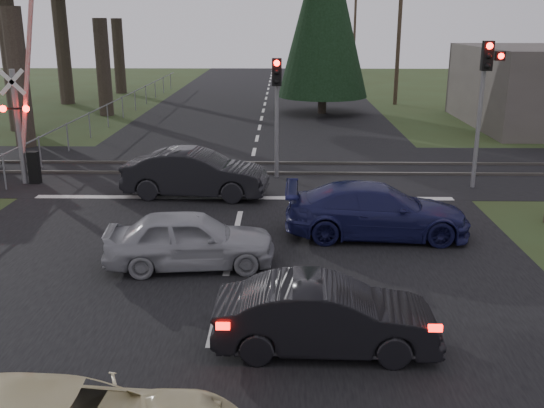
{
  "coord_description": "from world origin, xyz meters",
  "views": [
    {
      "loc": [
        1.23,
        -9.85,
        5.33
      ],
      "look_at": [
        0.98,
        3.33,
        1.3
      ],
      "focal_mm": 40.0,
      "sensor_mm": 36.0,
      "label": 1
    }
  ],
  "objects_px": {
    "utility_pole_mid": "(399,29)",
    "utility_pole_far": "(355,25)",
    "traffic_signal_right": "(485,86)",
    "traffic_signal_center": "(277,98)",
    "crossing_signal": "(25,123)",
    "silver_car": "(190,239)",
    "dark_hatchback": "(326,316)",
    "blue_sedan": "(377,211)",
    "dark_car_far": "(196,174)"
  },
  "relations": [
    {
      "from": "crossing_signal",
      "to": "traffic_signal_right",
      "type": "relative_size",
      "value": 1.48
    },
    {
      "from": "utility_pole_mid",
      "to": "blue_sedan",
      "type": "xyz_separation_m",
      "value": [
        -4.89,
        -25.16,
        -4.05
      ]
    },
    {
      "from": "traffic_signal_center",
      "to": "silver_car",
      "type": "xyz_separation_m",
      "value": [
        -1.83,
        -7.92,
        -2.17
      ]
    },
    {
      "from": "crossing_signal",
      "to": "silver_car",
      "type": "relative_size",
      "value": 1.85
    },
    {
      "from": "traffic_signal_right",
      "to": "traffic_signal_center",
      "type": "height_order",
      "value": "traffic_signal_right"
    },
    {
      "from": "traffic_signal_right",
      "to": "utility_pole_mid",
      "type": "distance_m",
      "value": 20.6
    },
    {
      "from": "crossing_signal",
      "to": "utility_pole_far",
      "type": "height_order",
      "value": "utility_pole_far"
    },
    {
      "from": "traffic_signal_right",
      "to": "traffic_signal_center",
      "type": "distance_m",
      "value": 6.68
    },
    {
      "from": "utility_pole_far",
      "to": "dark_car_far",
      "type": "height_order",
      "value": "utility_pole_far"
    },
    {
      "from": "dark_car_far",
      "to": "blue_sedan",
      "type": "bearing_deg",
      "value": -119.28
    },
    {
      "from": "traffic_signal_center",
      "to": "utility_pole_far",
      "type": "xyz_separation_m",
      "value": [
        7.5,
        44.32,
        1.92
      ]
    },
    {
      "from": "blue_sedan",
      "to": "traffic_signal_right",
      "type": "bearing_deg",
      "value": -38.64
    },
    {
      "from": "dark_hatchback",
      "to": "blue_sedan",
      "type": "height_order",
      "value": "blue_sedan"
    },
    {
      "from": "crossing_signal",
      "to": "traffic_signal_right",
      "type": "height_order",
      "value": "crossing_signal"
    },
    {
      "from": "dark_hatchback",
      "to": "silver_car",
      "type": "distance_m",
      "value": 4.49
    },
    {
      "from": "crossing_signal",
      "to": "silver_car",
      "type": "xyz_separation_m",
      "value": [
        6.45,
        -7.03,
        -1.42
      ]
    },
    {
      "from": "dark_hatchback",
      "to": "blue_sedan",
      "type": "xyz_separation_m",
      "value": [
        1.66,
        5.62,
        0.06
      ]
    },
    {
      "from": "crossing_signal",
      "to": "utility_pole_far",
      "type": "relative_size",
      "value": 0.77
    },
    {
      "from": "traffic_signal_center",
      "to": "utility_pole_mid",
      "type": "relative_size",
      "value": 0.46
    },
    {
      "from": "utility_pole_far",
      "to": "dark_car_far",
      "type": "relative_size",
      "value": 2.03
    },
    {
      "from": "crossing_signal",
      "to": "dark_car_far",
      "type": "relative_size",
      "value": 1.57
    },
    {
      "from": "crossing_signal",
      "to": "utility_pole_mid",
      "type": "xyz_separation_m",
      "value": [
        15.77,
        20.21,
        2.67
      ]
    },
    {
      "from": "crossing_signal",
      "to": "traffic_signal_center",
      "type": "distance_m",
      "value": 8.36
    },
    {
      "from": "blue_sedan",
      "to": "utility_pole_far",
      "type": "bearing_deg",
      "value": -3.88
    },
    {
      "from": "traffic_signal_right",
      "to": "dark_car_far",
      "type": "relative_size",
      "value": 1.06
    },
    {
      "from": "utility_pole_mid",
      "to": "silver_car",
      "type": "relative_size",
      "value": 2.39
    },
    {
      "from": "dark_car_far",
      "to": "utility_pole_far",
      "type": "bearing_deg",
      "value": -6.63
    },
    {
      "from": "utility_pole_mid",
      "to": "utility_pole_far",
      "type": "xyz_separation_m",
      "value": [
        0.0,
        25.0,
        0.0
      ]
    },
    {
      "from": "dark_hatchback",
      "to": "dark_car_far",
      "type": "bearing_deg",
      "value": 21.71
    },
    {
      "from": "utility_pole_mid",
      "to": "blue_sedan",
      "type": "bearing_deg",
      "value": -100.99
    },
    {
      "from": "traffic_signal_center",
      "to": "dark_hatchback",
      "type": "relative_size",
      "value": 1.11
    },
    {
      "from": "utility_pole_mid",
      "to": "silver_car",
      "type": "bearing_deg",
      "value": -108.9
    },
    {
      "from": "utility_pole_far",
      "to": "dark_car_far",
      "type": "distance_m",
      "value": 47.85
    },
    {
      "from": "traffic_signal_right",
      "to": "blue_sedan",
      "type": "xyz_separation_m",
      "value": [
        -3.94,
        -4.64,
        -2.64
      ]
    },
    {
      "from": "traffic_signal_center",
      "to": "dark_hatchback",
      "type": "bearing_deg",
      "value": -85.26
    },
    {
      "from": "crossing_signal",
      "to": "blue_sedan",
      "type": "bearing_deg",
      "value": -24.44
    },
    {
      "from": "traffic_signal_center",
      "to": "silver_car",
      "type": "bearing_deg",
      "value": -103.0
    },
    {
      "from": "utility_pole_mid",
      "to": "dark_hatchback",
      "type": "height_order",
      "value": "utility_pole_mid"
    },
    {
      "from": "traffic_signal_right",
      "to": "utility_pole_mid",
      "type": "bearing_deg",
      "value": 87.34
    },
    {
      "from": "traffic_signal_right",
      "to": "utility_pole_far",
      "type": "distance_m",
      "value": 45.56
    },
    {
      "from": "utility_pole_mid",
      "to": "dark_car_far",
      "type": "distance_m",
      "value": 24.15
    },
    {
      "from": "silver_car",
      "to": "traffic_signal_center",
      "type": "bearing_deg",
      "value": -18.47
    },
    {
      "from": "utility_pole_mid",
      "to": "utility_pole_far",
      "type": "distance_m",
      "value": 25.0
    },
    {
      "from": "utility_pole_mid",
      "to": "blue_sedan",
      "type": "distance_m",
      "value": 25.95
    },
    {
      "from": "crossing_signal",
      "to": "blue_sedan",
      "type": "relative_size",
      "value": 1.5
    },
    {
      "from": "crossing_signal",
      "to": "traffic_signal_right",
      "type": "bearing_deg",
      "value": -1.21
    },
    {
      "from": "utility_pole_mid",
      "to": "traffic_signal_right",
      "type": "bearing_deg",
      "value": -92.66
    },
    {
      "from": "silver_car",
      "to": "utility_pole_far",
      "type": "bearing_deg",
      "value": -15.6
    },
    {
      "from": "traffic_signal_right",
      "to": "crossing_signal",
      "type": "bearing_deg",
      "value": 178.79
    },
    {
      "from": "silver_car",
      "to": "dark_car_far",
      "type": "bearing_deg",
      "value": 1.24
    }
  ]
}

